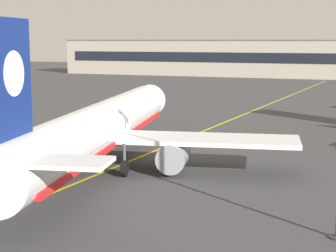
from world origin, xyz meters
name	(u,v)px	position (x,y,z in m)	size (l,w,h in m)	color
ground_plane	(35,216)	(0.00, 0.00, 0.00)	(400.00, 400.00, 0.00)	#3D3D3F
taxiway_centreline	(192,136)	(0.00, 30.00, 0.00)	(0.30, 180.00, 0.01)	yellow
airliner_foreground	(98,129)	(-2.03, 12.08, 3.37)	(32.33, 41.26, 11.65)	white
safety_cone_by_nose_gear	(184,135)	(-0.37, 28.60, 0.26)	(0.44, 0.44, 0.55)	orange
terminal_building	(302,58)	(-1.10, 130.16, 5.33)	(142.53, 12.40, 10.64)	#B2A893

